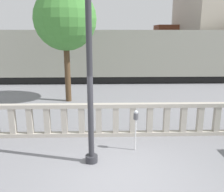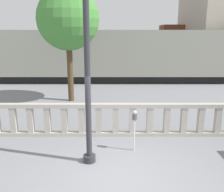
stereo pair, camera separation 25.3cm
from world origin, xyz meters
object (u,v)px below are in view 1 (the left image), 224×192
Objects in this scene: train_near at (108,55)px; train_far at (88,48)px; lamppost at (90,70)px; tree_left at (65,19)px; parking_meter at (136,119)px.

train_far reaches higher than train_near.
lamppost is 0.25× the size of train_far.
tree_left reaches higher than train_far.
parking_meter is 7.45m from tree_left.
tree_left is at bearing -90.48° from train_far.
lamppost is at bearing -92.95° from train_near.
tree_left is (-1.59, 6.74, 1.62)m from lamppost.
tree_left is (-2.93, 6.03, 3.24)m from parking_meter.
parking_meter is 0.05× the size of train_near.
parking_meter is 11.80m from train_near.
train_near is 6.53m from tree_left.
train_near is at bearing 93.43° from parking_meter.
lamppost reaches higher than train_far.
lamppost is at bearing -76.72° from tree_left.
parking_meter is at bearing 27.86° from lamppost.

